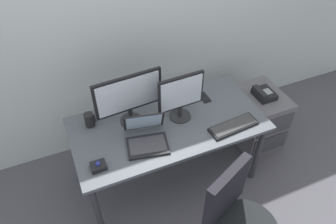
{
  "coord_description": "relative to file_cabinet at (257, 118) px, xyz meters",
  "views": [
    {
      "loc": [
        -0.73,
        -1.71,
        2.55
      ],
      "look_at": [
        0.0,
        0.0,
        0.82
      ],
      "focal_mm": 34.28,
      "sensor_mm": 36.0,
      "label": 1
    }
  ],
  "objects": [
    {
      "name": "ground_plane",
      "position": [
        -1.02,
        -0.09,
        -0.3
      ],
      "size": [
        8.0,
        8.0,
        0.0
      ],
      "primitive_type": "plane",
      "color": "#4D4B52"
    },
    {
      "name": "back_wall",
      "position": [
        -1.02,
        0.65,
        1.1
      ],
      "size": [
        6.0,
        0.1,
        2.8
      ],
      "primitive_type": "cube",
      "color": "silver",
      "rests_on": "ground"
    },
    {
      "name": "desk",
      "position": [
        -1.02,
        -0.09,
        0.34
      ],
      "size": [
        1.57,
        0.78,
        0.7
      ],
      "color": "#4B5057",
      "rests_on": "ground"
    },
    {
      "name": "file_cabinet",
      "position": [
        0.0,
        0.0,
        0.0
      ],
      "size": [
        0.42,
        0.53,
        0.6
      ],
      "color": "#59575C",
      "rests_on": "ground"
    },
    {
      "name": "desk_phone",
      "position": [
        -0.01,
        -0.02,
        0.33
      ],
      "size": [
        0.17,
        0.2,
        0.09
      ],
      "color": "black",
      "rests_on": "file_cabinet"
    },
    {
      "name": "monitor_main",
      "position": [
        -1.28,
        0.05,
        0.67
      ],
      "size": [
        0.55,
        0.18,
        0.45
      ],
      "color": "#262628",
      "rests_on": "desk"
    },
    {
      "name": "monitor_side",
      "position": [
        -0.89,
        -0.06,
        0.63
      ],
      "size": [
        0.38,
        0.18,
        0.41
      ],
      "color": "#262628",
      "rests_on": "desk"
    },
    {
      "name": "keyboard",
      "position": [
        -0.55,
        -0.34,
        0.42
      ],
      "size": [
        0.42,
        0.17,
        0.03
      ],
      "color": "black",
      "rests_on": "desk"
    },
    {
      "name": "laptop",
      "position": [
        -1.25,
        -0.21,
        0.46
      ],
      "size": [
        0.36,
        0.36,
        0.23
      ],
      "color": "black",
      "rests_on": "desk"
    },
    {
      "name": "trackball_mouse",
      "position": [
        -1.65,
        -0.31,
        0.43
      ],
      "size": [
        0.11,
        0.09,
        0.07
      ],
      "color": "black",
      "rests_on": "desk"
    },
    {
      "name": "coffee_mug",
      "position": [
        -1.6,
        0.13,
        0.47
      ],
      "size": [
        0.09,
        0.08,
        0.12
      ],
      "color": "black",
      "rests_on": "desk"
    },
    {
      "name": "cell_phone",
      "position": [
        -0.6,
        0.07,
        0.41
      ],
      "size": [
        0.07,
        0.14,
        0.01
      ],
      "primitive_type": "cube",
      "rotation": [
        0.0,
        0.0,
        0.0
      ],
      "color": "black",
      "rests_on": "desk"
    },
    {
      "name": "banana",
      "position": [
        -0.67,
        0.24,
        0.43
      ],
      "size": [
        0.19,
        0.06,
        0.04
      ],
      "primitive_type": "ellipsoid",
      "rotation": [
        0.0,
        0.0,
        0.06
      ],
      "color": "yellow",
      "rests_on": "desk"
    }
  ]
}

